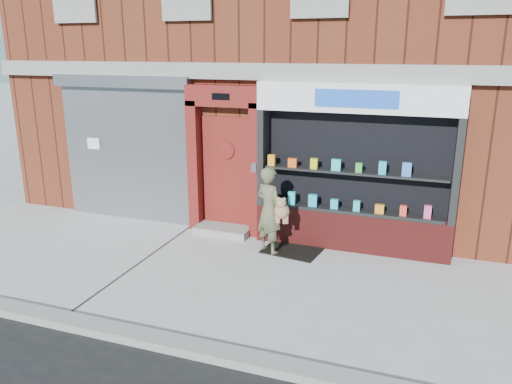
% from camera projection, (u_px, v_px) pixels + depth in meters
% --- Properties ---
extents(ground, '(80.00, 80.00, 0.00)m').
position_uv_depth(ground, '(224.00, 274.00, 8.16)').
color(ground, '#9E9E99').
rests_on(ground, ground).
extents(curb, '(60.00, 0.30, 0.12)m').
position_uv_depth(curb, '(157.00, 341.00, 6.20)').
color(curb, gray).
rests_on(curb, ground).
extents(building, '(12.00, 8.16, 8.00)m').
position_uv_depth(building, '(315.00, 30.00, 12.48)').
color(building, '#582214').
rests_on(building, ground).
extents(shutter_bay, '(3.10, 0.30, 3.04)m').
position_uv_depth(shutter_bay, '(127.00, 140.00, 10.39)').
color(shutter_bay, gray).
rests_on(shutter_bay, ground).
extents(red_door_bay, '(1.52, 0.58, 2.90)m').
position_uv_depth(red_door_bay, '(225.00, 161.00, 9.68)').
color(red_door_bay, '#5A120F').
rests_on(red_door_bay, ground).
extents(pharmacy_bay, '(3.50, 0.41, 3.00)m').
position_uv_depth(pharmacy_bay, '(353.00, 176.00, 8.86)').
color(pharmacy_bay, maroon).
rests_on(pharmacy_bay, ground).
extents(woman, '(0.74, 0.61, 1.59)m').
position_uv_depth(woman, '(270.00, 210.00, 8.83)').
color(woman, '#515638').
rests_on(woman, ground).
extents(doormat, '(1.09, 0.83, 0.02)m').
position_uv_depth(doormat, '(292.00, 251.00, 9.08)').
color(doormat, black).
rests_on(doormat, ground).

